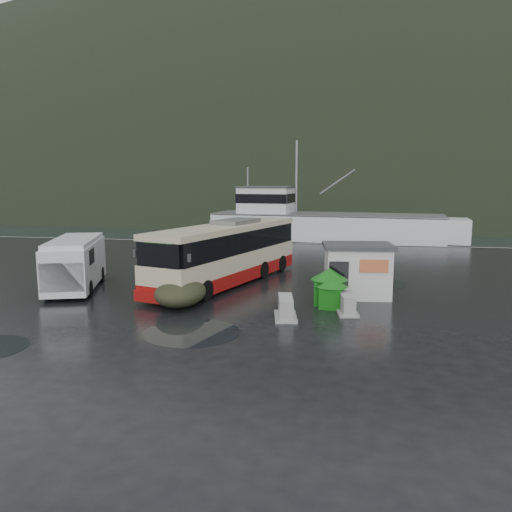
% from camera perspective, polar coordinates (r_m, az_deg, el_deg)
% --- Properties ---
extents(ground, '(160.00, 160.00, 0.00)m').
position_cam_1_polar(ground, '(23.50, -4.00, -4.62)').
color(ground, black).
rests_on(ground, ground).
extents(harbor_water, '(300.00, 180.00, 0.02)m').
position_cam_1_polar(harbor_water, '(132.39, 7.73, 6.34)').
color(harbor_water, black).
rests_on(harbor_water, ground).
extents(quay_edge, '(160.00, 0.60, 1.50)m').
position_cam_1_polar(quay_edge, '(42.88, 2.52, 1.48)').
color(quay_edge, '#999993').
rests_on(quay_edge, ground).
extents(headland, '(780.00, 540.00, 570.00)m').
position_cam_1_polar(headland, '(272.25, 11.14, 7.46)').
color(headland, black).
rests_on(headland, ground).
extents(coach_bus, '(6.31, 12.12, 3.33)m').
position_cam_1_polar(coach_bus, '(26.44, -3.28, -3.10)').
color(coach_bus, '#C4B994').
rests_on(coach_bus, ground).
extents(white_van, '(3.95, 6.47, 2.56)m').
position_cam_1_polar(white_van, '(26.61, -19.79, -3.53)').
color(white_van, silver).
rests_on(white_van, ground).
extents(waste_bin_left, '(1.31, 1.31, 1.62)m').
position_cam_1_polar(waste_bin_left, '(22.18, 8.33, -5.50)').
color(waste_bin_left, '#136812').
rests_on(waste_bin_left, ground).
extents(waste_bin_right, '(1.11, 1.11, 1.35)m').
position_cam_1_polar(waste_bin_right, '(21.60, 8.61, -5.90)').
color(waste_bin_right, '#136812').
rests_on(waste_bin_right, ground).
extents(dome_tent, '(2.18, 3.03, 1.18)m').
position_cam_1_polar(dome_tent, '(21.97, -8.59, -5.65)').
color(dome_tent, '#2D301D').
rests_on(dome_tent, ground).
extents(ticket_kiosk, '(3.42, 2.74, 2.48)m').
position_cam_1_polar(ticket_kiosk, '(23.93, 11.40, -4.53)').
color(ticket_kiosk, silver).
rests_on(ticket_kiosk, ground).
extents(jersey_barrier_a, '(1.12, 1.83, 0.86)m').
position_cam_1_polar(jersey_barrier_a, '(19.91, 3.40, -7.08)').
color(jersey_barrier_a, '#999993').
rests_on(jersey_barrier_a, ground).
extents(jersey_barrier_b, '(1.03, 1.69, 0.79)m').
position_cam_1_polar(jersey_barrier_b, '(20.92, 10.33, -6.43)').
color(jersey_barrier_b, '#999993').
rests_on(jersey_barrier_b, ground).
extents(fishing_trawler, '(27.35, 8.86, 10.74)m').
position_cam_1_polar(fishing_trawler, '(50.95, 7.97, 2.57)').
color(fishing_trawler, silver).
rests_on(fishing_trawler, ground).
extents(puddles, '(16.06, 15.63, 0.01)m').
position_cam_1_polar(puddles, '(20.42, -3.07, -6.66)').
color(puddles, black).
rests_on(puddles, ground).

